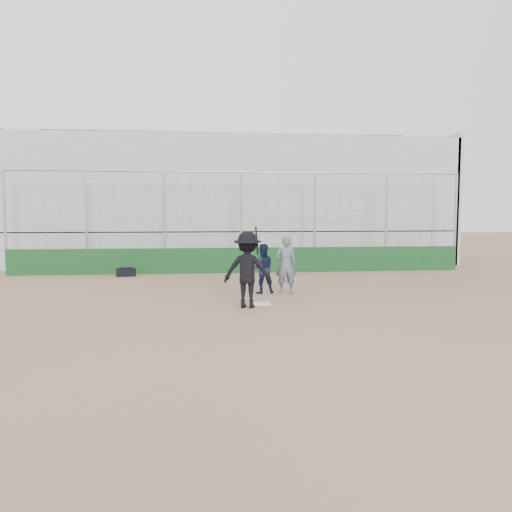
{
  "coord_description": "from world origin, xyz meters",
  "views": [
    {
      "loc": [
        -1.54,
        -12.88,
        2.41
      ],
      "look_at": [
        0.0,
        1.4,
        1.15
      ],
      "focal_mm": 35.0,
      "sensor_mm": 36.0,
      "label": 1
    }
  ],
  "objects": [
    {
      "name": "umpire",
      "position": [
        0.92,
        1.67,
        0.78
      ],
      "size": [
        0.64,
        0.43,
        1.55
      ],
      "primitive_type": "imported",
      "rotation": [
        0.0,
        0.0,
        3.11
      ],
      "color": "#515967",
      "rests_on": "ground"
    },
    {
      "name": "equipment_bag",
      "position": [
        -4.42,
        6.2,
        0.15
      ],
      "size": [
        0.76,
        0.44,
        0.34
      ],
      "color": "black",
      "rests_on": "ground"
    },
    {
      "name": "batter_at_plate",
      "position": [
        -0.41,
        -0.41,
        0.96
      ],
      "size": [
        1.39,
        1.02,
        2.05
      ],
      "color": "black",
      "rests_on": "ground"
    },
    {
      "name": "catcher_crouched",
      "position": [
        0.23,
        1.72,
        0.51
      ],
      "size": [
        0.78,
        0.65,
        1.02
      ],
      "color": "black",
      "rests_on": "ground"
    },
    {
      "name": "home_plate",
      "position": [
        0.0,
        0.0,
        0.01
      ],
      "size": [
        0.44,
        0.44,
        0.02
      ],
      "primitive_type": "cube",
      "color": "white",
      "rests_on": "ground"
    },
    {
      "name": "ground",
      "position": [
        0.0,
        0.0,
        0.0
      ],
      "size": [
        90.0,
        90.0,
        0.0
      ],
      "primitive_type": "plane",
      "color": "brown",
      "rests_on": "ground"
    },
    {
      "name": "backstop",
      "position": [
        0.0,
        7.0,
        0.96
      ],
      "size": [
        18.1,
        0.25,
        4.04
      ],
      "color": "#123818",
      "rests_on": "ground"
    },
    {
      "name": "bleachers",
      "position": [
        0.0,
        11.95,
        2.92
      ],
      "size": [
        20.25,
        6.7,
        6.98
      ],
      "color": "#9F9F9F",
      "rests_on": "ground"
    }
  ]
}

